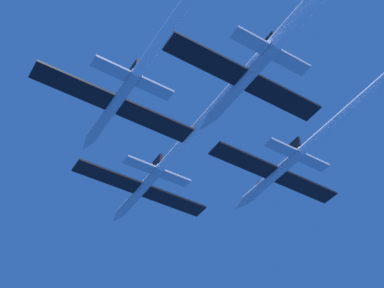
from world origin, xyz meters
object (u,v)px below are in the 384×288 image
object	(u,v)px
jet_slot	(316,1)
jet_right_wing	(338,120)
jet_lead	(205,119)
jet_left_wing	(177,16)

from	to	relation	value
jet_slot	jet_right_wing	bearing A→B (deg)	39.85
jet_lead	jet_slot	bearing A→B (deg)	-89.54
jet_right_wing	jet_slot	size ratio (longest dim) A/B	1.02
jet_lead	jet_left_wing	xyz separation A→B (m)	(-8.33, -8.89, -0.65)
jet_lead	jet_right_wing	size ratio (longest dim) A/B	1.18
jet_left_wing	jet_slot	bearing A→B (deg)	-38.59
jet_right_wing	jet_slot	world-z (taller)	jet_right_wing
jet_right_wing	jet_left_wing	bearing A→B (deg)	-173.66
jet_lead	jet_right_wing	xyz separation A→B (m)	(10.74, -6.77, -0.18)
jet_slot	jet_left_wing	bearing A→B (deg)	141.41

